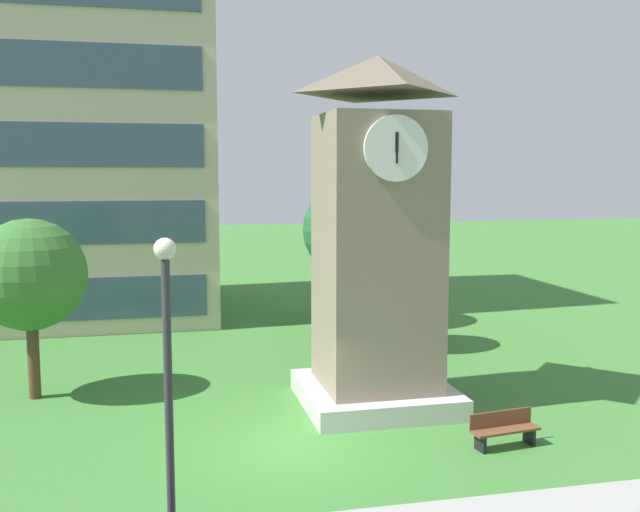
% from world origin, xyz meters
% --- Properties ---
extents(ground_plane, '(160.00, 160.00, 0.00)m').
position_xyz_m(ground_plane, '(0.00, 0.00, 0.00)').
color(ground_plane, '#3D7A33').
extents(office_building, '(14.92, 11.38, 25.60)m').
position_xyz_m(office_building, '(-8.17, 19.76, 12.80)').
color(office_building, beige).
rests_on(office_building, ground).
extents(clock_tower, '(4.31, 4.31, 10.14)m').
position_xyz_m(clock_tower, '(2.91, 2.95, 4.52)').
color(clock_tower, gray).
rests_on(clock_tower, ground).
extents(park_bench, '(1.85, 0.72, 0.88)m').
position_xyz_m(park_bench, '(5.07, -0.98, 0.46)').
color(park_bench, brown).
rests_on(park_bench, ground).
extents(street_lamp, '(0.36, 0.36, 5.80)m').
position_xyz_m(street_lamp, '(-3.15, -5.19, 3.60)').
color(street_lamp, '#333338').
rests_on(street_lamp, ground).
extents(tree_near_tower, '(3.37, 3.37, 5.50)m').
position_xyz_m(tree_near_tower, '(-7.06, 5.78, 3.79)').
color(tree_near_tower, '#513823').
rests_on(tree_near_tower, ground).
extents(tree_streetside, '(4.20, 4.20, 6.43)m').
position_xyz_m(tree_streetside, '(5.04, 13.85, 4.31)').
color(tree_streetside, '#513823').
rests_on(tree_streetside, ground).
extents(tree_by_building, '(3.24, 3.24, 5.56)m').
position_xyz_m(tree_by_building, '(4.82, 9.19, 3.91)').
color(tree_by_building, '#513823').
rests_on(tree_by_building, ground).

